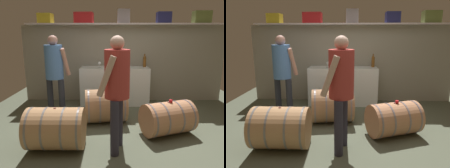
{
  "view_description": "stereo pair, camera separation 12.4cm",
  "coord_description": "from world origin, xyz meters",
  "views": [
    {
      "loc": [
        -0.25,
        -3.09,
        1.65
      ],
      "look_at": [
        -0.28,
        0.41,
        0.84
      ],
      "focal_mm": 33.5,
      "sensor_mm": 36.0,
      "label": 1
    },
    {
      "loc": [
        -0.13,
        -3.09,
        1.65
      ],
      "look_at": [
        -0.28,
        0.41,
        0.84
      ],
      "focal_mm": 33.5,
      "sensor_mm": 36.0,
      "label": 2
    }
  ],
  "objects": [
    {
      "name": "winemaker_pouring",
      "position": [
        -0.21,
        -0.28,
        1.02
      ],
      "size": [
        0.46,
        0.52,
        1.66
      ],
      "rotation": [
        0.0,
        0.0,
        1.35
      ],
      "color": "#2C2937",
      "rests_on": "ground"
    },
    {
      "name": "toolcase_yellow",
      "position": [
        -1.87,
        2.08,
        2.06
      ],
      "size": [
        0.33,
        0.31,
        0.23
      ],
      "primitive_type": "cube",
      "rotation": [
        0.0,
        0.0,
        -0.04
      ],
      "color": "yellow",
      "rests_on": "high_shelf_board"
    },
    {
      "name": "visitor_tasting",
      "position": [
        -1.43,
        1.03,
        1.02
      ],
      "size": [
        0.54,
        0.47,
        1.66
      ],
      "rotation": [
        0.0,
        0.0,
        -0.43
      ],
      "color": "#282D38",
      "rests_on": "ground"
    },
    {
      "name": "wine_glass",
      "position": [
        -0.59,
        1.87,
        1.01
      ],
      "size": [
        0.08,
        0.08,
        0.15
      ],
      "color": "white",
      "rests_on": "work_cabinet"
    },
    {
      "name": "toolcase_red",
      "position": [
        -0.96,
        2.08,
        2.07
      ],
      "size": [
        0.45,
        0.31,
        0.25
      ],
      "primitive_type": "cube",
      "rotation": [
        0.0,
        0.0,
        -0.05
      ],
      "color": "red",
      "rests_on": "high_shelf_board"
    },
    {
      "name": "toolcase_grey",
      "position": [
        -0.01,
        2.08,
        2.1
      ],
      "size": [
        0.29,
        0.22,
        0.32
      ],
      "primitive_type": "cube",
      "rotation": [
        0.0,
        0.0,
        0.05
      ],
      "color": "gray",
      "rests_on": "high_shelf_board"
    },
    {
      "name": "red_funnel",
      "position": [
        -0.28,
        1.83,
        0.96
      ],
      "size": [
        0.11,
        0.11,
        0.1
      ],
      "primitive_type": "cone",
      "color": "red",
      "rests_on": "work_cabinet"
    },
    {
      "name": "tasting_cup",
      "position": [
        0.71,
        0.25,
        0.59
      ],
      "size": [
        0.06,
        0.06,
        0.04
      ],
      "primitive_type": "cylinder",
      "color": "red",
      "rests_on": "wine_barrel_near"
    },
    {
      "name": "wine_barrel_near",
      "position": [
        0.67,
        0.25,
        0.28
      ],
      "size": [
        0.98,
        0.81,
        0.57
      ],
      "rotation": [
        0.0,
        0.0,
        0.35
      ],
      "color": "tan",
      "rests_on": "ground"
    },
    {
      "name": "wine_barrel_flank",
      "position": [
        -1.1,
        -0.24,
        0.32
      ],
      "size": [
        0.83,
        0.64,
        0.64
      ],
      "rotation": [
        0.0,
        0.0,
        0.01
      ],
      "color": "tan",
      "rests_on": "ground"
    },
    {
      "name": "high_shelf_board",
      "position": [
        0.0,
        2.08,
        1.92
      ],
      "size": [
        4.64,
        0.4,
        0.03
      ],
      "primitive_type": "cube",
      "color": "silver",
      "rests_on": "back_wall_panel"
    },
    {
      "name": "wine_barrel_far",
      "position": [
        -0.4,
        0.77,
        0.33
      ],
      "size": [
        0.86,
        0.74,
        0.66
      ],
      "rotation": [
        0.0,
        0.0,
        0.13
      ],
      "color": "#9E724C",
      "rests_on": "ground"
    },
    {
      "name": "back_wall_panel",
      "position": [
        0.0,
        2.23,
        0.95
      ],
      "size": [
        5.05,
        0.1,
        1.91
      ],
      "primitive_type": "cube",
      "color": "gray",
      "rests_on": "ground"
    },
    {
      "name": "wine_bottle_amber",
      "position": [
        0.51,
        2.0,
        1.05
      ],
      "size": [
        0.08,
        0.08,
        0.32
      ],
      "color": "brown",
      "rests_on": "work_cabinet"
    },
    {
      "name": "toolcase_navy",
      "position": [
        0.94,
        2.08,
        2.07
      ],
      "size": [
        0.32,
        0.3,
        0.26
      ],
      "primitive_type": "cube",
      "rotation": [
        0.0,
        0.0,
        -0.02
      ],
      "color": "navy",
      "rests_on": "high_shelf_board"
    },
    {
      "name": "toolcase_olive",
      "position": [
        1.84,
        2.08,
        2.08
      ],
      "size": [
        0.39,
        0.26,
        0.28
      ],
      "primitive_type": "cube",
      "rotation": [
        0.0,
        0.0,
        0.01
      ],
      "color": "olive",
      "rests_on": "high_shelf_board"
    },
    {
      "name": "ground_plane",
      "position": [
        0.0,
        0.56,
        -0.01
      ],
      "size": [
        6.25,
        7.67,
        0.02
      ],
      "primitive_type": "cube",
      "color": "#545A47"
    },
    {
      "name": "work_cabinet",
      "position": [
        -0.22,
        1.91,
        0.45
      ],
      "size": [
        1.65,
        0.54,
        0.91
      ],
      "primitive_type": "cube",
      "color": "white",
      "rests_on": "ground"
    }
  ]
}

